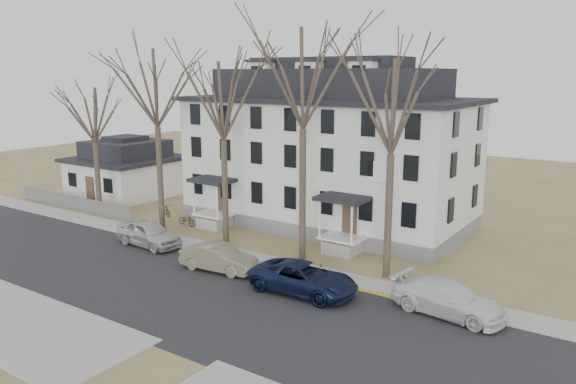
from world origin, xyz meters
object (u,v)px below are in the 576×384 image
Objects in this scene: tree_center at (303,71)px; car_silver at (149,234)px; tree_mid_left at (223,95)px; tree_bungalow at (93,111)px; tree_mid_right at (393,100)px; bicycle_right at (164,211)px; boarding_house at (328,151)px; tree_far_left at (156,82)px; small_house at (127,171)px; car_white at (448,299)px; car_tan at (219,258)px; bicycle_left at (187,220)px; car_navy at (304,279)px.

car_silver is (-9.46, -3.55, -10.26)m from tree_center.
tree_mid_left is at bearing 180.00° from tree_center.
tree_center is 19.23m from tree_bungalow.
tree_mid_right reaches higher than tree_bungalow.
bicycle_right is (-19.76, 2.35, -9.11)m from tree_mid_right.
tree_far_left reaches higher than boarding_house.
tree_far_left reaches higher than bicycle_right.
small_house is 9.71m from bicycle_right.
tree_center is 2.78× the size of car_white.
tree_mid_left reaches higher than car_silver.
car_tan is (16.33, -4.52, -7.37)m from tree_bungalow.
small_house is 0.63× the size of tree_far_left.
bicycle_left is at bearing 172.94° from tree_center.
boarding_house is 4.29× the size of car_silver.
tree_mid_right is (5.50, 0.00, -1.48)m from tree_center.
car_navy is at bearing -101.35° from bicycle_right.
tree_center is 11.70m from car_navy.
tree_mid_right reaches higher than car_white.
car_navy is (3.06, -4.60, -10.31)m from tree_center.
car_navy is (26.06, -10.80, -1.47)m from small_house.
tree_bungalow is at bearing 126.88° from bicycle_right.
tree_mid_left reaches higher than bicycle_right.
tree_bungalow is at bearing 73.36° from car_silver.
tree_mid_right is 10.25m from car_navy.
small_house reaches higher than car_white.
bicycle_left is at bearing -21.84° from small_house.
tree_mid_left is (17.00, -6.20, 7.35)m from small_house.
boarding_house is at bearing 110.20° from tree_center.
car_white is at bearing -89.43° from car_tan.
small_house is 0.59× the size of tree_center.
small_house is 1.56× the size of car_navy.
small_house reaches higher than bicycle_right.
bicycle_right is (4.74, 2.35, -7.63)m from tree_bungalow.
boarding_house is 12.51m from tree_mid_right.
tree_mid_left is at bearing 180.00° from tree_mid_right.
tree_mid_left is 7.83× the size of bicycle_right.
car_silver is (2.54, -3.55, -9.52)m from tree_far_left.
tree_mid_left reaches higher than car_navy.
car_navy is at bearing -11.78° from tree_bungalow.
tree_center is at bearing 32.30° from car_navy.
tree_bungalow is at bearing 180.00° from tree_far_left.
bicycle_left is (-4.91, 1.35, -9.18)m from tree_mid_left.
tree_mid_right is 1.18× the size of tree_bungalow.
boarding_house is 1.63× the size of tree_mid_right.
tree_mid_left is 0.87× the size of tree_center.
car_navy is at bearing -56.40° from tree_center.
boarding_house is 1.63× the size of tree_mid_left.
tree_center is 5.70m from tree_mid_right.
tree_bungalow is 30.03m from car_white.
boarding_house is 3.72× the size of car_navy.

